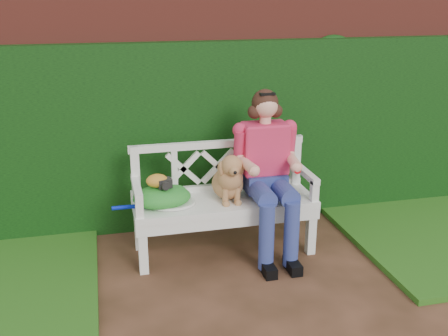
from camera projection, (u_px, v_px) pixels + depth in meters
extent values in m
plane|color=#342213|center=(265.00, 320.00, 3.55)|extent=(60.00, 60.00, 0.00)
cube|color=maroon|center=(207.00, 104.00, 4.94)|extent=(10.00, 0.30, 2.20)
cube|color=#144D10|center=(212.00, 135.00, 4.82)|extent=(10.00, 0.18, 1.70)
cube|color=black|center=(164.00, 183.00, 4.13)|extent=(0.13, 0.11, 0.07)
ellipsoid|color=#C18126|center=(157.00, 181.00, 4.13)|extent=(0.21, 0.19, 0.11)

